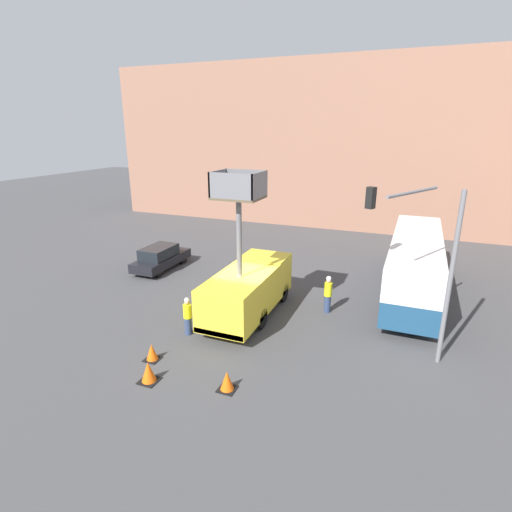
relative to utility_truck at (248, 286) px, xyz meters
The scene contains 11 objects.
ground_plane 1.55m from the utility_truck, 85.92° to the right, with size 120.00×120.00×0.00m, color #424244.
building_backdrop_far 24.52m from the utility_truck, 89.96° to the left, with size 44.00×10.00×14.52m.
utility_truck is the anchor object (origin of this frame).
city_bus 9.45m from the utility_truck, 38.95° to the left, with size 2.54×11.72×3.20m.
traffic_light_pole 8.03m from the utility_truck, ahead, with size 3.57×3.32×6.78m.
road_worker_near_truck 3.31m from the utility_truck, 122.56° to the right, with size 0.38×0.38×1.76m.
road_worker_directing 4.00m from the utility_truck, 27.47° to the left, with size 0.38×0.38×1.91m.
traffic_cone_near_truck 6.02m from the utility_truck, 74.18° to the right, with size 0.63×0.63×0.72m.
traffic_cone_mid_road 6.53m from the utility_truck, 101.13° to the right, with size 0.69×0.69×0.79m.
traffic_cone_far_side 5.59m from the utility_truck, 111.39° to the right, with size 0.60×0.60×0.68m.
parked_car_curbside 8.99m from the utility_truck, 152.67° to the left, with size 1.75×4.49×1.54m.
Camera 1 is at (7.02, -16.14, 8.81)m, focal length 28.00 mm.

